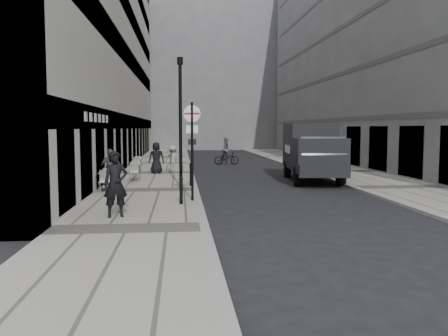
% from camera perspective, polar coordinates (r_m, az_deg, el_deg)
% --- Properties ---
extents(ground, '(120.00, 120.00, 0.00)m').
position_cam_1_polar(ground, '(9.88, -1.51, -10.95)').
color(ground, black).
rests_on(ground, ground).
extents(sidewalk, '(4.00, 60.00, 0.12)m').
position_cam_1_polar(sidewalk, '(27.64, -8.13, -0.67)').
color(sidewalk, gray).
rests_on(sidewalk, ground).
extents(far_sidewalk, '(4.00, 60.00, 0.12)m').
position_cam_1_polar(far_sidewalk, '(29.24, 13.94, -0.46)').
color(far_sidewalk, gray).
rests_on(far_sidewalk, ground).
extents(building_left, '(4.00, 45.00, 18.00)m').
position_cam_1_polar(building_left, '(34.98, -14.56, 15.08)').
color(building_left, beige).
rests_on(building_left, ground).
extents(building_right, '(6.00, 45.00, 20.00)m').
position_cam_1_polar(building_right, '(37.71, 18.34, 15.77)').
color(building_right, slate).
rests_on(building_right, ground).
extents(building_far, '(24.00, 16.00, 22.00)m').
position_cam_1_polar(building_far, '(66.04, -3.49, 12.06)').
color(building_far, slate).
rests_on(building_far, ground).
extents(walking_man, '(0.80, 0.65, 1.91)m').
position_cam_1_polar(walking_man, '(14.00, -12.90, -1.91)').
color(walking_man, black).
rests_on(walking_man, sidewalk).
extents(sign_post, '(0.60, 0.10, 3.47)m').
position_cam_1_polar(sign_post, '(16.70, -3.86, 3.64)').
color(sign_post, black).
rests_on(sign_post, sidewalk).
extents(lamppost, '(0.25, 0.25, 5.61)m').
position_cam_1_polar(lamppost, '(20.86, -5.27, 6.34)').
color(lamppost, black).
rests_on(lamppost, sidewalk).
extents(bollard_near, '(0.11, 0.11, 0.86)m').
position_cam_1_polar(bollard_near, '(16.08, -5.18, -2.82)').
color(bollard_near, black).
rests_on(bollard_near, sidewalk).
extents(bollard_far, '(0.13, 0.13, 0.96)m').
position_cam_1_polar(bollard_far, '(21.14, -3.99, -0.85)').
color(bollard_far, black).
rests_on(bollard_far, sidewalk).
extents(panel_van, '(2.92, 6.39, 2.91)m').
position_cam_1_polar(panel_van, '(24.43, 10.49, 2.29)').
color(panel_van, black).
rests_on(panel_van, ground).
extents(cyclist, '(1.95, 1.04, 2.00)m').
position_cam_1_polar(cyclist, '(34.77, 0.30, 1.69)').
color(cyclist, black).
rests_on(cyclist, ground).
extents(pedestrian_a, '(1.04, 0.59, 1.68)m').
position_cam_1_polar(pedestrian_a, '(20.93, -13.46, -0.04)').
color(pedestrian_a, '#535358').
rests_on(pedestrian_a, sidewalk).
extents(pedestrian_b, '(1.05, 0.66, 1.55)m').
position_cam_1_polar(pedestrian_b, '(27.76, -6.19, 1.10)').
color(pedestrian_b, gray).
rests_on(pedestrian_b, sidewalk).
extents(pedestrian_c, '(0.89, 0.59, 1.77)m').
position_cam_1_polar(pedestrian_c, '(27.03, -8.13, 1.22)').
color(pedestrian_c, black).
rests_on(pedestrian_c, sidewalk).
extents(cafe_table_near, '(0.71, 1.60, 0.91)m').
position_cam_1_polar(cafe_table_near, '(19.70, -13.97, -1.44)').
color(cafe_table_near, '#B9B9BC').
rests_on(cafe_table_near, sidewalk).
extents(cafe_table_mid, '(0.74, 1.67, 0.95)m').
position_cam_1_polar(cafe_table_mid, '(23.35, -10.63, -0.37)').
color(cafe_table_mid, '#A2A2A4').
rests_on(cafe_table_mid, sidewalk).
extents(cafe_table_far, '(0.66, 1.50, 0.85)m').
position_cam_1_polar(cafe_table_far, '(28.70, -10.38, 0.49)').
color(cafe_table_far, '#ACADAF').
rests_on(cafe_table_far, sidewalk).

